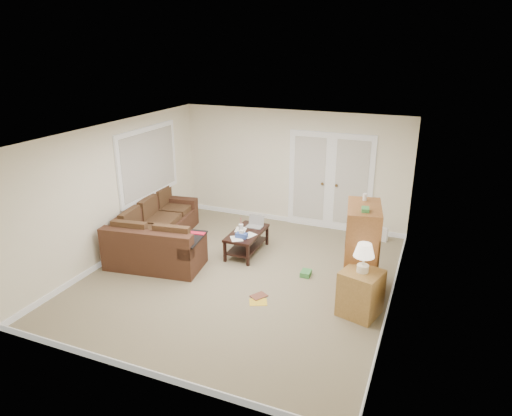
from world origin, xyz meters
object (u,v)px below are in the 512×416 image
at_px(sectional_sofa, 157,236).
at_px(side_cabinet, 361,289).
at_px(coffee_table, 247,241).
at_px(tv_armoire, 361,249).

height_order(sectional_sofa, side_cabinet, side_cabinet).
distance_m(sectional_sofa, side_cabinet, 4.08).
bearing_deg(coffee_table, tv_armoire, -16.68).
xyz_separation_m(tv_armoire, side_cabinet, (0.14, -0.66, -0.33)).
bearing_deg(sectional_sofa, coffee_table, 11.54).
bearing_deg(side_cabinet, coffee_table, 166.76).
xyz_separation_m(coffee_table, tv_armoire, (2.23, -0.64, 0.50)).
relative_size(coffee_table, side_cabinet, 0.94).
xyz_separation_m(sectional_sofa, coffee_table, (1.63, 0.58, -0.07)).
bearing_deg(coffee_table, side_cabinet, -29.39).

